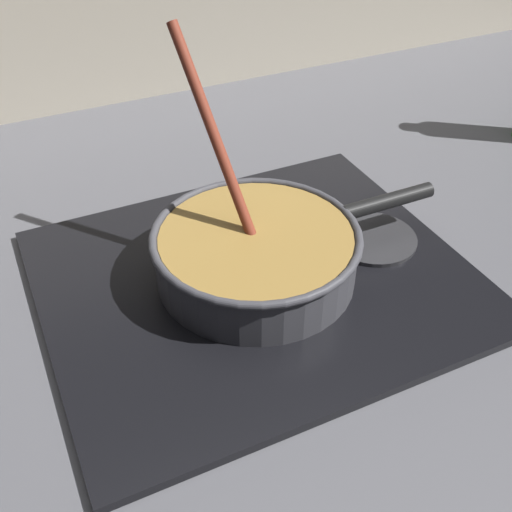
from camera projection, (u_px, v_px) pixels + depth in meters
The scene contains 5 objects.
ground at pixel (336, 350), 0.77m from camera, with size 2.40×1.60×0.04m, color #4C4C51.
hob_plate at pixel (256, 279), 0.84m from camera, with size 0.56×0.48×0.01m, color black.
burner_ring at pixel (256, 273), 0.83m from camera, with size 0.17×0.17×0.01m, color #592D0C.
spare_burner at pixel (373, 238), 0.89m from camera, with size 0.13×0.13×0.01m, color #262628.
cooking_pan at pixel (257, 252), 0.81m from camera, with size 0.41×0.29×0.31m.
Camera 1 is at (-0.32, -0.44, 0.55)m, focal length 43.28 mm.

